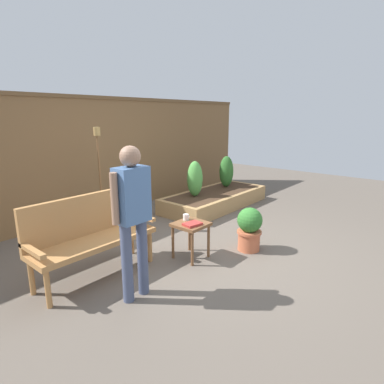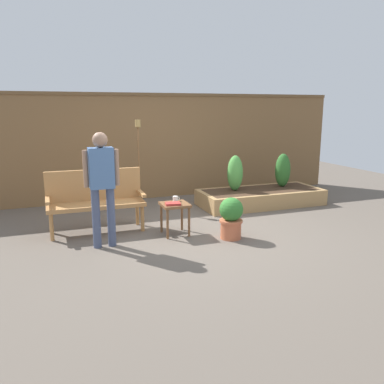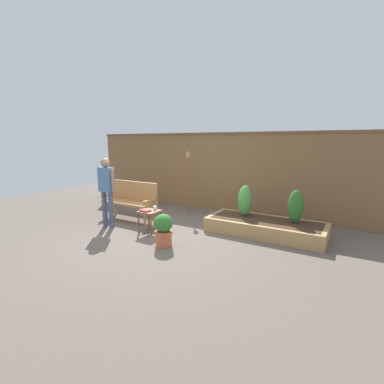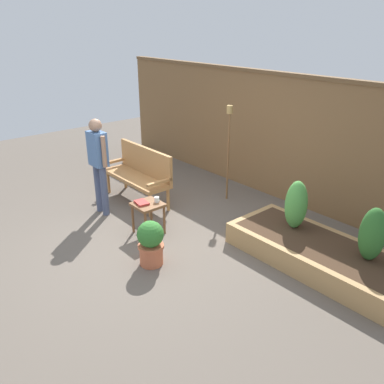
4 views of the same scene
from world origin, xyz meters
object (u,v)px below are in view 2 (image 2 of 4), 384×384
Objects in this scene: potted_boxwood at (231,217)px; shrub_near_bench at (235,173)px; side_table at (175,209)px; person_by_bench at (102,180)px; cup_on_table at (175,199)px; book_on_table at (173,204)px; garden_bench at (95,196)px; shrub_far_corner at (283,170)px; tiki_torch at (138,148)px.

potted_boxwood is 0.89× the size of shrub_near_bench.
potted_boxwood is at bearing -32.82° from side_table.
shrub_near_bench is 3.08m from person_by_bench.
cup_on_table is 0.49× the size of book_on_table.
person_by_bench reaches higher than side_table.
side_table is at bearing -29.14° from garden_bench.
shrub_near_bench reaches higher than shrub_far_corner.
cup_on_table is at bearing -156.20° from shrub_far_corner.
side_table is 2.20× the size of book_on_table.
cup_on_table is at bearing -143.53° from shrub_near_bench.
person_by_bench is (-1.01, -0.10, 0.44)m from book_on_table.
shrub_far_corner is at bearing 21.27° from person_by_bench.
book_on_table is (-0.05, -0.07, 0.10)m from side_table.
potted_boxwood is at bearing -138.62° from shrub_far_corner.
person_by_bench is at bearing 170.87° from potted_boxwood.
shrub_far_corner reaches higher than book_on_table.
tiki_torch is (-0.08, 1.84, 0.64)m from book_on_table.
shrub_near_bench is at bearing 62.25° from potted_boxwood.
garden_bench is 2.12× the size of shrub_near_bench.
potted_boxwood is at bearing -69.29° from tiki_torch.
book_on_table is (1.03, -0.67, -0.05)m from garden_bench.
book_on_table is 0.32× the size of shrub_near_bench.
shrub_far_corner reaches higher than garden_bench.
tiki_torch reaches higher than person_by_bench.
potted_boxwood is (0.71, -0.46, -0.08)m from side_table.
book_on_table is 0.33× the size of shrub_far_corner.
shrub_far_corner is 2.91m from tiki_torch.
tiki_torch reaches higher than shrub_far_corner.
shrub_far_corner is 4.04m from person_by_bench.
tiki_torch reaches higher than side_table.
side_table is 0.79× the size of potted_boxwood.
potted_boxwood is at bearing -30.63° from garden_bench.
potted_boxwood is 0.91× the size of shrub_far_corner.
person_by_bench is (0.02, -0.77, 0.39)m from garden_bench.
person_by_bench is at bearing -88.82° from garden_bench.
shrub_near_bench is at bearing 36.47° from cup_on_table.
side_table is 0.72× the size of shrub_far_corner.
tiki_torch is at bearing 51.00° from garden_bench.
tiki_torch is at bearing 110.71° from potted_boxwood.
shrub_near_bench is 1.01× the size of shrub_far_corner.
cup_on_table reaches higher than book_on_table.
book_on_table is 0.13× the size of tiki_torch.
garden_bench is 13.35× the size of cup_on_table.
side_table is at bearing 63.15° from book_on_table.
shrub_near_bench is 1.89m from tiki_torch.
person_by_bench is at bearing -165.06° from cup_on_table.
side_table is 0.84m from potted_boxwood.
side_table is at bearing 9.12° from person_by_bench.
shrub_far_corner is (2.74, 1.36, 0.14)m from book_on_table.
tiki_torch reaches higher than shrub_near_bench.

